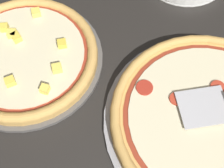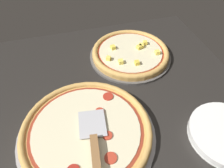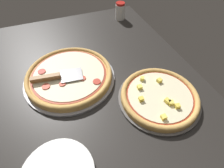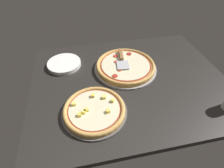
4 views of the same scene
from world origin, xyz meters
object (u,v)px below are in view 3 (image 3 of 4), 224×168
Objects in this scene: serving_spatula at (52,77)px; parmesan_shaker at (120,11)px; pizza_front at (69,75)px; pizza_back at (159,96)px.

serving_spatula is 2.05× the size of parmesan_shaker.
pizza_front is at bearing 99.03° from serving_spatula.
pizza_back reaches higher than pizza_front.
parmesan_shaker reaches higher than pizza_back.
pizza_back is 1.42× the size of serving_spatula.
pizza_back is (25.95, 33.09, -0.36)cm from pizza_front.
serving_spatula is (1.19, -7.46, 2.30)cm from pizza_front.
parmesan_shaker is at bearing 170.56° from pizza_back.
parmesan_shaker is at bearing 135.38° from pizza_front.
parmesan_shaker is (-46.78, 52.45, 0.56)cm from serving_spatula.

